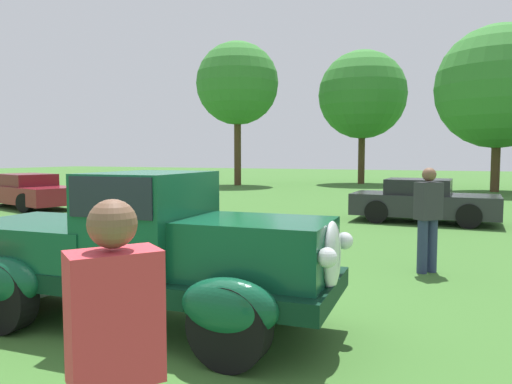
{
  "coord_description": "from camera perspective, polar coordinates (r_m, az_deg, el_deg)",
  "views": [
    {
      "loc": [
        2.9,
        -4.07,
        1.88
      ],
      "look_at": [
        -0.38,
        3.33,
        1.26
      ],
      "focal_mm": 33.62,
      "sensor_mm": 36.0,
      "label": 1
    }
  ],
  "objects": [
    {
      "name": "treeline_far_left",
      "position": [
        30.79,
        -2.23,
        12.73
      ],
      "size": [
        5.16,
        5.16,
        8.97
      ],
      "color": "#47331E",
      "rests_on": "ground_plane"
    },
    {
      "name": "show_car_charcoal",
      "position": [
        14.3,
        19.22,
        -1.03
      ],
      "size": [
        3.94,
        1.76,
        1.22
      ],
      "color": "#28282D",
      "rests_on": "ground_plane"
    },
    {
      "name": "show_car_burgundy",
      "position": [
        19.13,
        -25.5,
        0.1
      ],
      "size": [
        4.84,
        2.87,
        1.22
      ],
      "color": "maroon",
      "rests_on": "ground_plane"
    },
    {
      "name": "treeline_center",
      "position": [
        27.86,
        26.88,
        11.08
      ],
      "size": [
        6.25,
        6.25,
        8.5
      ],
      "color": "#47331E",
      "rests_on": "ground_plane"
    },
    {
      "name": "ground_plane",
      "position": [
        5.34,
        -11.25,
        -16.37
      ],
      "size": [
        120.0,
        120.0,
        0.0
      ],
      "primitive_type": "plane",
      "color": "#386628"
    },
    {
      "name": "treeline_mid_left",
      "position": [
        33.05,
        12.55,
        11.2
      ],
      "size": [
        5.79,
        5.79,
        8.79
      ],
      "color": "#47331E",
      "rests_on": "ground_plane"
    },
    {
      "name": "spectator_between_cars",
      "position": [
        2.4,
        -16.35,
        -19.63
      ],
      "size": [
        0.43,
        0.46,
        1.69
      ],
      "color": "#283351",
      "rests_on": "ground_plane"
    },
    {
      "name": "feature_pickup_truck",
      "position": [
        5.47,
        -13.14,
        -6.45
      ],
      "size": [
        4.5,
        2.03,
        1.7
      ],
      "color": "black",
      "rests_on": "ground_plane"
    },
    {
      "name": "spectator_near_truck",
      "position": [
        8.14,
        19.79,
        -2.73
      ],
      "size": [
        0.45,
        0.46,
        1.69
      ],
      "color": "#283351",
      "rests_on": "ground_plane"
    }
  ]
}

